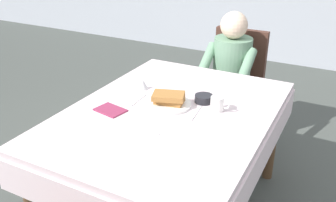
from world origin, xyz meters
TOP-DOWN VIEW (x-y plane):
  - dining_table_main at (0.00, 0.00)m, footprint 1.12×1.52m
  - chair_diner at (0.01, 1.17)m, footprint 0.44×0.45m
  - diner_person at (0.01, 1.01)m, footprint 0.40×0.43m
  - plate_breakfast at (-0.05, 0.05)m, footprint 0.28×0.28m
  - breakfast_stack at (-0.04, 0.06)m, footprint 0.21×0.17m
  - cup_coffee at (0.24, 0.13)m, footprint 0.11×0.08m
  - bowl_butter at (0.12, 0.20)m, footprint 0.11×0.11m
  - syrup_pitcher at (-0.31, 0.20)m, footprint 0.08×0.08m
  - fork_left_of_plate at (-0.24, 0.03)m, footprint 0.02×0.18m
  - knife_right_of_plate at (0.14, 0.03)m, footprint 0.04×0.20m
  - spoon_near_edge at (-0.00, -0.28)m, footprint 0.15×0.04m
  - napkin_folded at (-0.31, -0.16)m, footprint 0.19×0.15m

SIDE VIEW (x-z plane):
  - chair_diner at x=0.01m, z-range 0.06..0.99m
  - dining_table_main at x=0.00m, z-range 0.28..1.02m
  - diner_person at x=0.01m, z-range 0.11..1.23m
  - fork_left_of_plate at x=-0.24m, z-range 0.74..0.74m
  - knife_right_of_plate at x=0.14m, z-range 0.74..0.74m
  - spoon_near_edge at x=0.00m, z-range 0.74..0.74m
  - napkin_folded at x=-0.31m, z-range 0.74..0.75m
  - plate_breakfast at x=-0.05m, z-range 0.74..0.76m
  - bowl_butter at x=0.12m, z-range 0.74..0.78m
  - syrup_pitcher at x=-0.31m, z-range 0.74..0.81m
  - cup_coffee at x=0.24m, z-range 0.74..0.83m
  - breakfast_stack at x=-0.04m, z-range 0.76..0.82m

